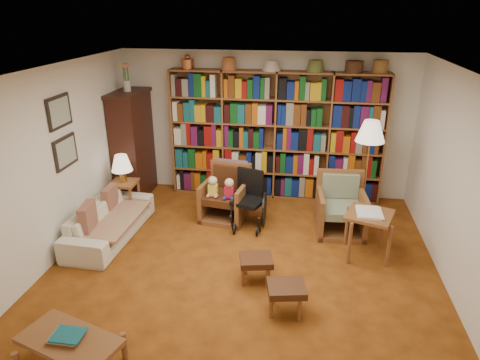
% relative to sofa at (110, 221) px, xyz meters
% --- Properties ---
extents(floor, '(5.00, 5.00, 0.00)m').
position_rel_sofa_xyz_m(floor, '(2.05, -0.45, -0.25)').
color(floor, '#914C16').
rests_on(floor, ground).
extents(ceiling, '(5.00, 5.00, 0.00)m').
position_rel_sofa_xyz_m(ceiling, '(2.05, -0.45, 2.25)').
color(ceiling, white).
rests_on(ceiling, wall_back).
extents(wall_back, '(5.00, 0.00, 5.00)m').
position_rel_sofa_xyz_m(wall_back, '(2.05, 2.05, 1.00)').
color(wall_back, white).
rests_on(wall_back, floor).
extents(wall_front, '(5.00, 0.00, 5.00)m').
position_rel_sofa_xyz_m(wall_front, '(2.05, -2.95, 1.00)').
color(wall_front, white).
rests_on(wall_front, floor).
extents(wall_left, '(0.00, 5.00, 5.00)m').
position_rel_sofa_xyz_m(wall_left, '(-0.45, -0.45, 1.00)').
color(wall_left, white).
rests_on(wall_left, floor).
extents(wall_right, '(0.00, 5.00, 5.00)m').
position_rel_sofa_xyz_m(wall_right, '(4.55, -0.45, 1.00)').
color(wall_right, white).
rests_on(wall_right, floor).
extents(bookshelf, '(3.60, 0.30, 2.42)m').
position_rel_sofa_xyz_m(bookshelf, '(2.25, 1.88, 0.92)').
color(bookshelf, brown).
rests_on(bookshelf, floor).
extents(curio_cabinet, '(0.50, 0.95, 2.40)m').
position_rel_sofa_xyz_m(curio_cabinet, '(-0.20, 1.55, 0.70)').
color(curio_cabinet, '#38160F').
rests_on(curio_cabinet, floor).
extents(framed_pictures, '(0.03, 0.52, 0.97)m').
position_rel_sofa_xyz_m(framed_pictures, '(-0.43, -0.15, 1.37)').
color(framed_pictures, black).
rests_on(framed_pictures, wall_left).
extents(sofa, '(1.76, 0.75, 0.51)m').
position_rel_sofa_xyz_m(sofa, '(0.00, 0.00, 0.00)').
color(sofa, beige).
rests_on(sofa, floor).
extents(sofa_throw, '(0.71, 1.29, 0.04)m').
position_rel_sofa_xyz_m(sofa_throw, '(0.05, 0.00, 0.05)').
color(sofa_throw, beige).
rests_on(sofa_throw, sofa).
extents(cushion_left, '(0.12, 0.36, 0.36)m').
position_rel_sofa_xyz_m(cushion_left, '(-0.13, 0.35, 0.20)').
color(cushion_left, maroon).
rests_on(cushion_left, sofa).
extents(cushion_right, '(0.18, 0.41, 0.40)m').
position_rel_sofa_xyz_m(cushion_right, '(-0.13, -0.35, 0.20)').
color(cushion_right, maroon).
rests_on(cushion_right, sofa).
extents(side_table_lamp, '(0.42, 0.42, 0.54)m').
position_rel_sofa_xyz_m(side_table_lamp, '(-0.10, 0.81, 0.15)').
color(side_table_lamp, brown).
rests_on(side_table_lamp, floor).
extents(table_lamp, '(0.33, 0.33, 0.46)m').
position_rel_sofa_xyz_m(table_lamp, '(-0.10, 0.81, 0.60)').
color(table_lamp, '#B98B3B').
rests_on(table_lamp, side_table_lamp).
extents(armchair_leather, '(0.79, 0.82, 0.87)m').
position_rel_sofa_xyz_m(armchair_leather, '(1.55, 0.95, 0.10)').
color(armchair_leather, brown).
rests_on(armchair_leather, floor).
extents(armchair_sage, '(0.76, 0.78, 0.88)m').
position_rel_sofa_xyz_m(armchair_sage, '(3.35, 0.78, 0.08)').
color(armchair_sage, brown).
rests_on(armchair_sage, floor).
extents(wheelchair, '(0.54, 0.70, 0.88)m').
position_rel_sofa_xyz_m(wheelchair, '(1.96, 0.72, 0.15)').
color(wheelchair, black).
rests_on(wheelchair, floor).
extents(floor_lamp, '(0.43, 0.43, 1.63)m').
position_rel_sofa_xyz_m(floor_lamp, '(3.70, 1.11, 1.15)').
color(floor_lamp, '#B98B3B').
rests_on(floor_lamp, floor).
extents(side_table_papers, '(0.72, 0.72, 0.66)m').
position_rel_sofa_xyz_m(side_table_papers, '(3.66, 0.07, 0.28)').
color(side_table_papers, brown).
rests_on(side_table_papers, floor).
extents(footstool_a, '(0.46, 0.41, 0.34)m').
position_rel_sofa_xyz_m(footstool_a, '(2.25, -0.75, 0.02)').
color(footstool_a, '#4D2814').
rests_on(footstool_a, floor).
extents(footstool_b, '(0.47, 0.42, 0.35)m').
position_rel_sofa_xyz_m(footstool_b, '(2.65, -1.28, 0.03)').
color(footstool_b, '#4D2814').
rests_on(footstool_b, floor).
extents(coffee_table, '(1.05, 0.74, 0.41)m').
position_rel_sofa_xyz_m(coffee_table, '(0.73, -2.41, 0.06)').
color(coffee_table, brown).
rests_on(coffee_table, floor).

